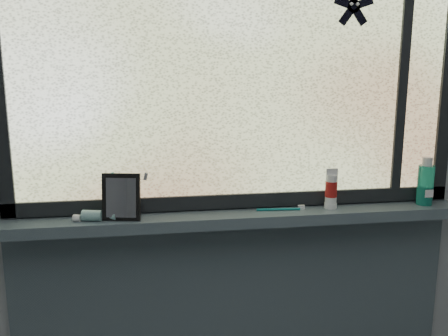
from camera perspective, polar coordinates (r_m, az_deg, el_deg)
name	(u,v)px	position (r m, az deg, el deg)	size (l,w,h in m)	color
wall_back	(235,144)	(1.77, 1.31, 2.76)	(3.00, 0.01, 2.50)	#9EA3A8
windowsill	(239,218)	(1.76, 1.69, -5.71)	(1.62, 0.14, 0.04)	#47565F
window_pane	(237,64)	(1.72, 1.49, 11.85)	(1.50, 0.01, 1.00)	silver
frame_bottom	(236,200)	(1.79, 1.43, -3.72)	(1.60, 0.03, 0.05)	black
frame_right	(448,63)	(2.01, 24.27, 10.85)	(0.05, 0.03, 1.10)	black
frame_mullion	(403,63)	(1.92, 19.79, 11.19)	(0.04, 0.03, 1.00)	black
starfish_sticker	(354,6)	(1.83, 14.59, 17.44)	(0.15, 0.02, 0.15)	black
vanity_mirror	(121,197)	(1.69, -11.67, -3.26)	(0.13, 0.06, 0.16)	black
toothpaste_tube	(99,215)	(1.71, -14.13, -5.26)	(0.20, 0.04, 0.04)	silver
toothbrush_cup	(130,204)	(1.72, -10.71, -4.05)	(0.07, 0.07, 0.09)	#B0A3D8
toothbrush_lying	(278,209)	(1.78, 6.23, -4.65)	(0.19, 0.02, 0.01)	#0D7574
mouthwash_bottle	(426,181)	(1.97, 22.05, -1.39)	(0.06, 0.06, 0.15)	#21AB8F
cream_tube	(331,187)	(1.82, 12.16, -2.15)	(0.04, 0.04, 0.10)	silver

